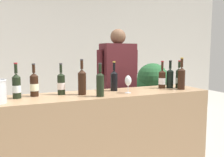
% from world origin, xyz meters
% --- Properties ---
extents(wall_back, '(8.00, 0.10, 2.80)m').
position_xyz_m(wall_back, '(0.00, 2.60, 1.40)').
color(wall_back, beige).
rests_on(wall_back, ground_plane).
extents(counter, '(2.35, 0.53, 1.01)m').
position_xyz_m(counter, '(0.00, 0.00, 0.51)').
color(counter, '#9E7A56').
rests_on(counter, ground_plane).
extents(wine_bottle_0, '(0.07, 0.07, 0.33)m').
position_xyz_m(wine_bottle_0, '(0.97, -0.01, 1.13)').
color(wine_bottle_0, black).
rests_on(wine_bottle_0, counter).
extents(wine_bottle_1, '(0.08, 0.08, 0.36)m').
position_xyz_m(wine_bottle_1, '(-0.20, 0.01, 1.15)').
color(wine_bottle_1, black).
rests_on(wine_bottle_1, counter).
extents(wine_bottle_2, '(0.08, 0.08, 0.36)m').
position_xyz_m(wine_bottle_2, '(0.93, -0.10, 1.15)').
color(wine_bottle_2, black).
rests_on(wine_bottle_2, counter).
extents(wine_bottle_3, '(0.08, 0.08, 0.33)m').
position_xyz_m(wine_bottle_3, '(0.88, 0.04, 1.13)').
color(wine_bottle_3, black).
rests_on(wine_bottle_3, counter).
extents(wine_bottle_4, '(0.08, 0.08, 0.32)m').
position_xyz_m(wine_bottle_4, '(-0.07, -0.15, 1.14)').
color(wine_bottle_4, black).
rests_on(wine_bottle_4, counter).
extents(wine_bottle_5, '(0.08, 0.08, 0.32)m').
position_xyz_m(wine_bottle_5, '(0.19, 0.11, 1.13)').
color(wine_bottle_5, black).
rests_on(wine_bottle_5, counter).
extents(wine_bottle_6, '(0.08, 0.08, 0.32)m').
position_xyz_m(wine_bottle_6, '(-0.65, 0.10, 1.12)').
color(wine_bottle_6, black).
rests_on(wine_bottle_6, counter).
extents(wine_bottle_7, '(0.08, 0.08, 0.32)m').
position_xyz_m(wine_bottle_7, '(-0.39, 0.10, 1.12)').
color(wine_bottle_7, black).
rests_on(wine_bottle_7, counter).
extents(wine_bottle_8, '(0.08, 0.08, 0.33)m').
position_xyz_m(wine_bottle_8, '(-0.81, 0.06, 1.13)').
color(wine_bottle_8, black).
rests_on(wine_bottle_8, counter).
extents(wine_bottle_9, '(0.08, 0.08, 0.32)m').
position_xyz_m(wine_bottle_9, '(0.78, 0.06, 1.12)').
color(wine_bottle_9, black).
rests_on(wine_bottle_9, counter).
extents(wine_glass, '(0.07, 0.07, 0.18)m').
position_xyz_m(wine_glass, '(0.27, -0.08, 1.13)').
color(wine_glass, silver).
rests_on(wine_glass, counter).
extents(person_server, '(0.60, 0.27, 1.73)m').
position_xyz_m(person_server, '(0.44, 0.57, 0.85)').
color(person_server, black).
rests_on(person_server, ground_plane).
extents(potted_shrub, '(0.55, 0.61, 1.27)m').
position_xyz_m(potted_shrub, '(1.14, 0.91, 0.89)').
color(potted_shrub, brown).
rests_on(potted_shrub, ground_plane).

